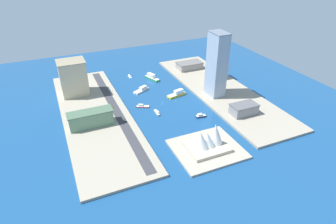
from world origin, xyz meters
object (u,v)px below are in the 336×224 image
patrol_launch_navy (201,116)px  warehouse_low_gray (244,109)px  sailboat_small_white (130,76)px  yacht_sleek_gray (157,112)px  terminal_long_green (91,118)px  office_block_beige (73,78)px  taxi_yellow_cab (112,107)px  ferry_white_commuter (142,90)px  carpark_squat_concrete (189,65)px  ferry_green_doubledeck (152,77)px  ferry_yellow_fast (177,94)px  suv_black (125,121)px  traffic_light_waterfront (112,92)px  tower_tall_glass (217,65)px  tugboat_red (142,106)px  apartment_midrise_tan (220,70)px  opera_landmark (208,140)px

patrol_launch_navy → warehouse_low_gray: bearing=160.0°
sailboat_small_white → yacht_sleek_gray: size_ratio=0.87×
terminal_long_green → office_block_beige: bearing=-87.1°
yacht_sleek_gray → office_block_beige: size_ratio=0.34×
yacht_sleek_gray → taxi_yellow_cab: size_ratio=3.16×
ferry_white_commuter → warehouse_low_gray: 131.75m
carpark_squat_concrete → office_block_beige: bearing=6.0°
ferry_green_doubledeck → sailboat_small_white: size_ratio=2.16×
ferry_yellow_fast → suv_black: size_ratio=5.26×
ferry_green_doubledeck → suv_black: bearing=55.4°
ferry_green_doubledeck → traffic_light_waterfront: traffic_light_waterfront is taller
warehouse_low_gray → tower_tall_glass: bearing=-85.9°
yacht_sleek_gray → traffic_light_waterfront: traffic_light_waterfront is taller
tower_tall_glass → suv_black: (119.81, 18.01, -37.48)m
yacht_sleek_gray → patrol_launch_navy: patrol_launch_navy is taller
tugboat_red → terminal_long_green: 65.39m
patrol_launch_navy → traffic_light_waterfront: (76.28, -86.18, 5.28)m
ferry_white_commuter → ferry_yellow_fast: bearing=140.1°
sailboat_small_white → suv_black: 123.08m
sailboat_small_white → suv_black: bearing=70.6°
ferry_white_commuter → carpark_squat_concrete: 97.33m
patrol_launch_navy → traffic_light_waterfront: 115.21m
yacht_sleek_gray → apartment_midrise_tan: (-116.31, -54.75, 11.97)m
tugboat_red → opera_landmark: 104.22m
ferry_white_commuter → patrol_launch_navy: bearing=113.6°
ferry_green_doubledeck → office_block_beige: 107.16m
ferry_yellow_fast → terminal_long_green: (111.07, 29.45, 7.90)m
tower_tall_glass → apartment_midrise_tan: (-35.22, -43.16, -27.72)m
sailboat_small_white → taxi_yellow_cab: 92.27m
yacht_sleek_gray → opera_landmark: (-18.09, 79.62, 9.41)m
sailboat_small_white → office_block_beige: size_ratio=0.29×
sailboat_small_white → office_block_beige: 86.05m
tower_tall_glass → office_block_beige: tower_tall_glass is taller
suv_black → sailboat_small_white: bearing=-109.4°
tower_tall_glass → warehouse_low_gray: 63.23m
ferry_white_commuter → carpark_squat_concrete: carpark_squat_concrete is taller
taxi_yellow_cab → warehouse_low_gray: bearing=150.7°
yacht_sleek_gray → tugboat_red: 22.67m
office_block_beige → taxi_yellow_cab: 64.80m
ferry_green_doubledeck → tower_tall_glass: (-52.53, 79.44, 38.07)m
ferry_yellow_fast → apartment_midrise_tan: apartment_midrise_tan is taller
sailboat_small_white → taxi_yellow_cab: sailboat_small_white is taller
ferry_yellow_fast → tower_tall_glass: (-41.97, 18.66, 38.17)m
carpark_squat_concrete → office_block_beige: (167.99, 17.71, 16.52)m
ferry_green_doubledeck → patrol_launch_navy: size_ratio=2.14×
ferry_white_commuter → patrol_launch_navy: ferry_white_commuter is taller
ferry_yellow_fast → ferry_green_doubledeck: bearing=-80.2°
traffic_light_waterfront → office_block_beige: bearing=-28.6°
tugboat_red → tower_tall_glass: 99.95m
apartment_midrise_tan → sailboat_small_white: bearing=-25.7°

